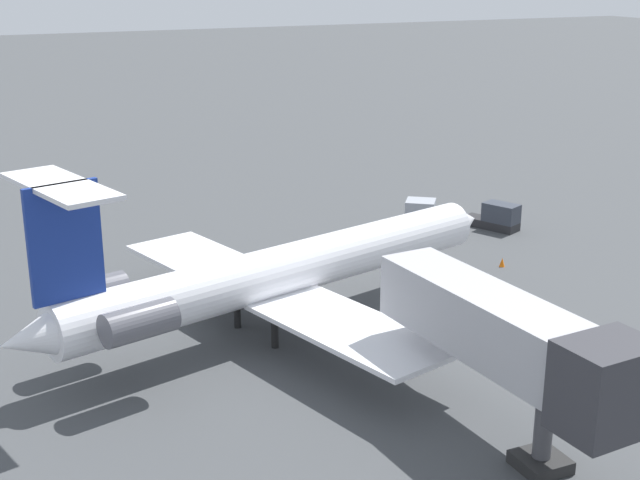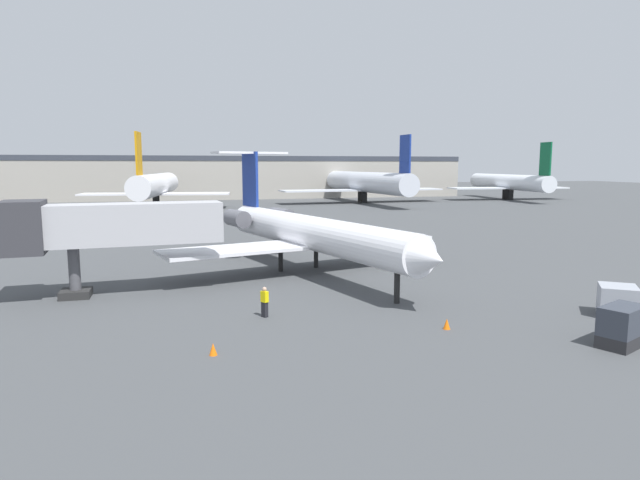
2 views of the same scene
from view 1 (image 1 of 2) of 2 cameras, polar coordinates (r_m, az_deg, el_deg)
The scene contains 7 objects.
ground_plane at distance 46.43m, azimuth -1.05°, elevation -5.34°, with size 400.00×400.00×0.10m, color #424447.
regional_jet at distance 44.00m, azimuth -3.19°, elevation -2.09°, with size 22.61×28.71×9.48m.
jet_bridge at distance 33.96m, azimuth 12.68°, elevation -6.48°, with size 13.24×3.93×6.16m.
ground_crew_marshaller at distance 46.31m, azimuth 13.32°, elevation -4.69°, with size 0.43×0.48×1.69m.
baggage_tug_lead at distance 63.05m, azimuth 11.36°, elevation 1.44°, with size 4.22×2.92×1.90m.
cargo_container_uld at distance 63.61m, azimuth 6.52°, elevation 1.83°, with size 2.74×2.77×1.70m.
traffic_cone_mid at distance 55.53m, azimuth 11.71°, elevation -1.43°, with size 0.36×0.36×0.55m.
Camera 1 is at (-39.28, 16.81, 18.11)m, focal length 49.41 mm.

